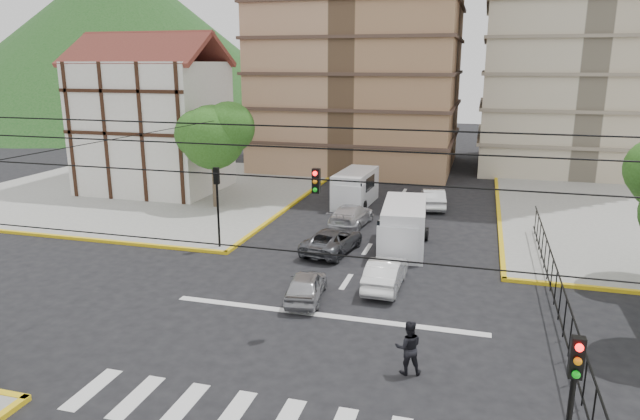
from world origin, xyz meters
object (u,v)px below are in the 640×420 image
(pedestrian_crosswalk, at_px, (408,347))
(car_white_front_right, at_px, (385,273))
(van_right_lane, at_px, (403,228))
(van_left_lane, at_px, (355,189))
(car_silver_front_left, at_px, (306,285))
(traffic_light_nw, at_px, (217,194))
(traffic_light_se, at_px, (571,400))

(pedestrian_crosswalk, bearing_deg, car_white_front_right, -89.03)
(van_right_lane, bearing_deg, van_left_lane, 112.08)
(van_right_lane, height_order, car_silver_front_left, van_right_lane)
(traffic_light_nw, bearing_deg, traffic_light_se, -45.00)
(van_right_lane, xyz_separation_m, car_silver_front_left, (-3.09, -7.81, -0.61))
(traffic_light_nw, xyz_separation_m, car_white_front_right, (9.66, -2.98, -2.42))
(car_silver_front_left, distance_m, pedestrian_crosswalk, 7.00)
(traffic_light_nw, distance_m, van_left_lane, 12.84)
(traffic_light_se, xyz_separation_m, van_left_lane, (-10.63, 27.28, -1.92))
(car_white_front_right, relative_size, pedestrian_crosswalk, 2.26)
(traffic_light_nw, xyz_separation_m, van_right_lane, (9.68, 2.58, -1.87))
(van_right_lane, bearing_deg, traffic_light_se, -77.24)
(van_right_lane, xyz_separation_m, car_white_front_right, (-0.02, -5.56, -0.55))
(traffic_light_nw, bearing_deg, car_white_front_right, -17.13)
(traffic_light_se, distance_m, car_white_front_right, 14.16)
(van_right_lane, bearing_deg, car_silver_front_left, -116.86)
(van_left_lane, relative_size, car_silver_front_left, 1.49)
(traffic_light_se, xyz_separation_m, van_right_lane, (-5.92, 18.18, -1.87))
(van_left_lane, distance_m, car_white_front_right, 15.40)
(van_left_lane, height_order, pedestrian_crosswalk, van_left_lane)
(car_white_front_right, height_order, pedestrian_crosswalk, pedestrian_crosswalk)
(traffic_light_nw, height_order, van_left_lane, traffic_light_nw)
(traffic_light_se, bearing_deg, traffic_light_nw, 135.00)
(traffic_light_se, distance_m, pedestrian_crosswalk, 7.14)
(pedestrian_crosswalk, bearing_deg, car_silver_front_left, -58.50)
(van_right_lane, relative_size, pedestrian_crosswalk, 3.16)
(traffic_light_nw, relative_size, van_right_lane, 0.75)
(traffic_light_se, height_order, car_silver_front_left, traffic_light_se)
(van_left_lane, bearing_deg, traffic_light_nw, -109.52)
(traffic_light_se, distance_m, traffic_light_nw, 22.06)
(van_right_lane, height_order, car_white_front_right, van_right_lane)
(traffic_light_se, relative_size, van_left_lane, 0.80)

